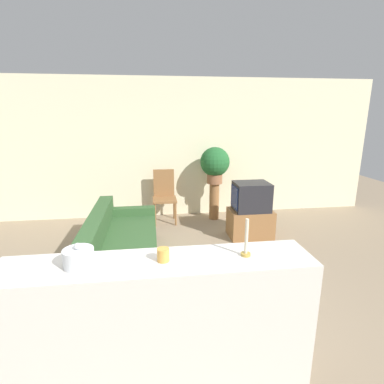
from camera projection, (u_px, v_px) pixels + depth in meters
ground_plane at (159, 328)px, 2.91m from camera, size 14.00×14.00×0.00m
wall_back at (152, 149)px, 5.85m from camera, size 9.00×0.06×2.70m
couch at (122, 246)px, 4.10m from camera, size 0.87×1.84×0.74m
tv_stand at (250, 223)px, 5.04m from camera, size 0.71×0.49×0.47m
television at (251, 197)px, 4.92m from camera, size 0.58×0.47×0.47m
wooden_chair at (164, 194)px, 5.70m from camera, size 0.44×0.44×0.99m
plant_stand at (214, 201)px, 5.87m from camera, size 0.19×0.19×0.72m
potted_plant at (215, 163)px, 5.68m from camera, size 0.56×0.56×0.70m
foreground_counter at (160, 325)px, 2.20m from camera, size 2.21×0.44×1.03m
decorative_bowl at (79, 258)px, 1.98m from camera, size 0.20×0.20×0.17m
candle_jar at (163, 255)px, 2.06m from camera, size 0.09×0.09×0.09m
candlestick at (246, 243)px, 2.13m from camera, size 0.07×0.07×0.28m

